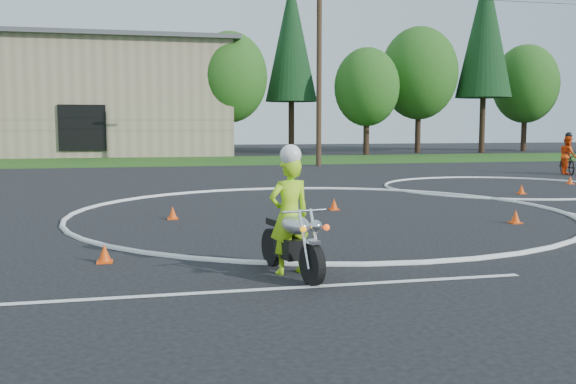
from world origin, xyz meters
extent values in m
plane|color=black|center=(0.00, 0.00, 0.00)|extent=(120.00, 120.00, 0.00)
cube|color=#1E4714|center=(0.00, 27.00, 0.01)|extent=(120.00, 10.00, 0.02)
torus|color=silver|center=(0.00, 3.00, 0.01)|extent=(12.12, 12.12, 0.12)
torus|color=silver|center=(8.00, 8.00, 0.01)|extent=(8.10, 8.10, 0.10)
cube|color=silver|center=(-3.00, -4.00, 0.01)|extent=(8.00, 0.12, 0.01)
cylinder|color=black|center=(-2.03, -3.90, 0.29)|extent=(0.24, 0.59, 0.58)
cylinder|color=black|center=(-2.32, -2.58, 0.29)|extent=(0.24, 0.59, 0.58)
cube|color=black|center=(-2.18, -3.20, 0.39)|extent=(0.38, 0.58, 0.29)
ellipsoid|color=silver|center=(-2.14, -3.38, 0.75)|extent=(0.47, 0.68, 0.27)
cube|color=black|center=(-2.24, -2.91, 0.71)|extent=(0.37, 0.62, 0.10)
cylinder|color=silver|center=(-2.13, -3.85, 0.63)|extent=(0.11, 0.35, 0.78)
cylinder|color=white|center=(-1.96, -3.81, 0.63)|extent=(0.11, 0.35, 0.78)
cube|color=silver|center=(-2.03, -3.92, 0.60)|extent=(0.18, 0.24, 0.05)
cylinder|color=silver|center=(-2.08, -3.67, 0.99)|extent=(0.67, 0.18, 0.03)
sphere|color=silver|center=(-2.01, -4.00, 0.82)|extent=(0.17, 0.17, 0.17)
sphere|color=orange|center=(-2.18, -4.02, 0.79)|extent=(0.09, 0.09, 0.09)
sphere|color=#F5460C|center=(-1.84, -3.94, 0.79)|extent=(0.09, 0.09, 0.09)
cylinder|color=white|center=(-2.11, -2.79, 0.29)|extent=(0.24, 0.77, 0.08)
imported|color=#9EE017|center=(-2.17, -3.14, 0.85)|extent=(0.70, 0.53, 1.71)
sphere|color=white|center=(-2.16, -3.19, 1.73)|extent=(0.31, 0.31, 0.31)
imported|color=black|center=(14.07, 12.67, 0.51)|extent=(1.28, 2.05, 1.02)
imported|color=#F5480C|center=(14.07, 12.67, 0.85)|extent=(0.88, 0.99, 1.69)
sphere|color=black|center=(14.07, 12.67, 1.72)|extent=(0.29, 0.29, 0.29)
cone|color=#F0470C|center=(-4.85, -1.79, 0.15)|extent=(0.22, 0.22, 0.30)
cube|color=#F0470C|center=(-4.85, -1.79, 0.01)|extent=(0.24, 0.24, 0.03)
cone|color=#F0470C|center=(0.52, 3.46, 0.15)|extent=(0.22, 0.22, 0.30)
cube|color=#F0470C|center=(0.52, 3.46, 0.01)|extent=(0.24, 0.24, 0.03)
cone|color=#F0470C|center=(-3.58, 2.74, 0.15)|extent=(0.22, 0.22, 0.30)
cube|color=#F0470C|center=(-3.58, 2.74, 0.01)|extent=(0.24, 0.24, 0.03)
cone|color=#F0470C|center=(7.42, 5.86, 0.15)|extent=(0.22, 0.22, 0.30)
cube|color=#F0470C|center=(7.42, 5.86, 0.01)|extent=(0.24, 0.24, 0.03)
cone|color=#F0470C|center=(3.77, 0.42, 0.15)|extent=(0.22, 0.22, 0.30)
cube|color=#F0470C|center=(3.77, 0.42, 0.01)|extent=(0.24, 0.24, 0.03)
cone|color=#F0470C|center=(11.14, 8.51, 0.15)|extent=(0.22, 0.22, 0.30)
cube|color=#F0470C|center=(11.14, 8.51, 0.01)|extent=(0.24, 0.24, 0.03)
cube|color=black|center=(-8.00, 31.90, 2.00)|extent=(3.00, 0.16, 3.00)
cylinder|color=#382619|center=(2.00, 34.00, 1.62)|extent=(0.44, 0.44, 3.24)
ellipsoid|color=#1E5116|center=(2.00, 34.00, 5.58)|extent=(5.40, 5.40, 6.48)
cylinder|color=#382619|center=(7.00, 36.00, 1.98)|extent=(0.44, 0.44, 3.96)
cone|color=black|center=(7.00, 36.00, 8.63)|extent=(3.96, 3.96, 9.35)
cylinder|color=#382619|center=(12.00, 33.00, 1.44)|extent=(0.44, 0.44, 2.88)
ellipsoid|color=#1E5116|center=(12.00, 33.00, 4.96)|extent=(4.80, 4.80, 5.76)
cylinder|color=#382619|center=(17.00, 35.00, 1.80)|extent=(0.44, 0.44, 3.60)
ellipsoid|color=#1E5116|center=(17.00, 35.00, 6.20)|extent=(6.00, 6.00, 7.20)
cylinder|color=#382619|center=(22.00, 34.00, 2.16)|extent=(0.44, 0.44, 4.32)
cone|color=black|center=(22.00, 34.00, 9.42)|extent=(4.32, 4.32, 10.20)
cylinder|color=#382619|center=(27.00, 36.00, 1.62)|extent=(0.44, 0.44, 3.24)
ellipsoid|color=#1E5116|center=(27.00, 36.00, 5.58)|extent=(5.40, 5.40, 6.48)
cylinder|color=#382619|center=(-2.00, 35.00, 1.44)|extent=(0.44, 0.44, 2.88)
ellipsoid|color=#1E5116|center=(-2.00, 35.00, 4.96)|extent=(4.80, 4.80, 5.76)
cylinder|color=#473321|center=(5.00, 21.00, 5.00)|extent=(0.28, 0.28, 10.00)
cylinder|color=black|center=(15.00, 21.55, 9.20)|extent=(20.00, 0.02, 0.02)
camera|label=1|loc=(-4.24, -12.11, 2.15)|focal=40.00mm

